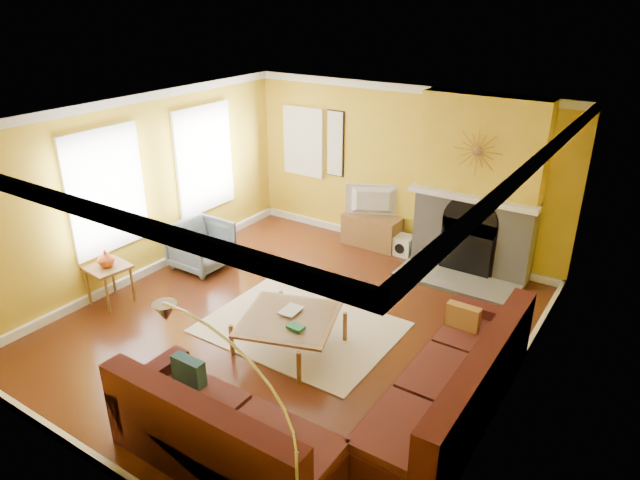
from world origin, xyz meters
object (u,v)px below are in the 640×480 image
Objects in this scene: arc_lamp at (238,444)px; side_table at (110,284)px; sectional_sofa at (340,362)px; media_console at (372,231)px; coffee_table at (289,332)px; armchair at (201,245)px.

side_table is at bearing 155.08° from arc_lamp.
sectional_sofa is 3.67× the size of media_console.
media_console is at bearing 101.09° from coffee_table.
arc_lamp is at bearing -81.79° from sectional_sofa.
media_console is at bearing -38.77° from armchair.
armchair is (-2.44, 1.03, 0.16)m from coffee_table.
sectional_sofa is 1.98m from arc_lamp.
sectional_sofa is at bearing 0.55° from side_table.
sectional_sofa reaches higher than media_console.
sectional_sofa is 3.72m from side_table.
sectional_sofa reaches higher than coffee_table.
sectional_sofa is 1.83× the size of arc_lamp.
arc_lamp reaches higher than armchair.
armchair is (-1.81, -2.20, 0.10)m from media_console.
side_table is (-2.71, -0.49, 0.07)m from coffee_table.
side_table is at bearing -169.86° from coffee_table.
media_console is 0.50× the size of arc_lamp.
armchair is 1.54m from side_table.
media_console is 1.19× the size of armchair.
arc_lamp reaches higher than side_table.
armchair is at bearing 79.85° from side_table.
coffee_table is 1.34× the size of armchair.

